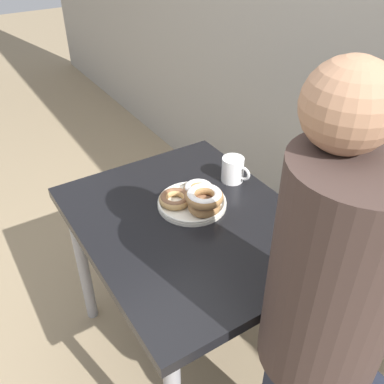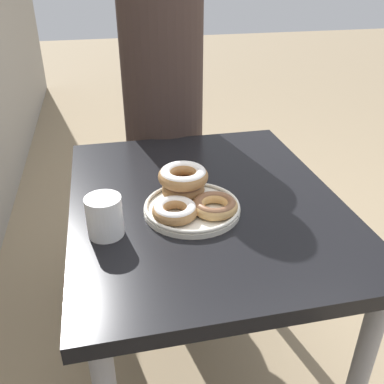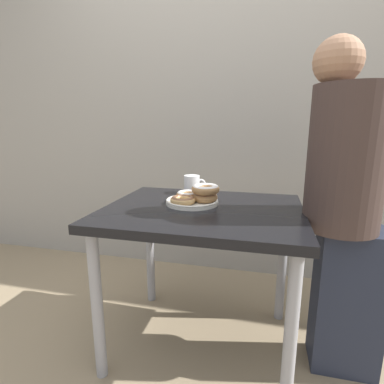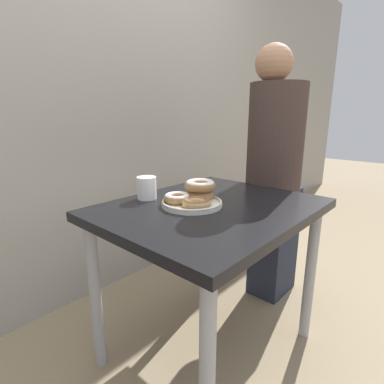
{
  "view_description": "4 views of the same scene",
  "coord_description": "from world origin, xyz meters",
  "px_view_note": "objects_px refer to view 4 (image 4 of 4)",
  "views": [
    {
      "loc": [
        1.0,
        -0.37,
        1.69
      ],
      "look_at": [
        -0.06,
        0.31,
        0.79
      ],
      "focal_mm": 40.0,
      "sensor_mm": 36.0,
      "label": 1
    },
    {
      "loc": [
        -1.0,
        0.51,
        1.33
      ],
      "look_at": [
        -0.06,
        0.31,
        0.79
      ],
      "focal_mm": 40.0,
      "sensor_mm": 36.0,
      "label": 2
    },
    {
      "loc": [
        0.27,
        -1.07,
        1.11
      ],
      "look_at": [
        -0.06,
        0.31,
        0.79
      ],
      "focal_mm": 28.0,
      "sensor_mm": 36.0,
      "label": 3
    },
    {
      "loc": [
        -0.96,
        -0.5,
        1.11
      ],
      "look_at": [
        -0.06,
        0.31,
        0.79
      ],
      "focal_mm": 28.0,
      "sensor_mm": 36.0,
      "label": 4
    }
  ],
  "objects_px": {
    "person_figure": "(275,176)",
    "coffee_mug": "(147,187)",
    "dining_table": "(210,225)",
    "donut_plate": "(194,196)"
  },
  "relations": [
    {
      "from": "dining_table",
      "to": "person_figure",
      "type": "relative_size",
      "value": 0.63
    },
    {
      "from": "dining_table",
      "to": "person_figure",
      "type": "bearing_deg",
      "value": 1.92
    },
    {
      "from": "dining_table",
      "to": "person_figure",
      "type": "height_order",
      "value": "person_figure"
    },
    {
      "from": "dining_table",
      "to": "donut_plate",
      "type": "height_order",
      "value": "donut_plate"
    },
    {
      "from": "donut_plate",
      "to": "person_figure",
      "type": "height_order",
      "value": "person_figure"
    },
    {
      "from": "person_figure",
      "to": "coffee_mug",
      "type": "bearing_deg",
      "value": 160.84
    },
    {
      "from": "dining_table",
      "to": "donut_plate",
      "type": "bearing_deg",
      "value": 131.82
    },
    {
      "from": "dining_table",
      "to": "coffee_mug",
      "type": "height_order",
      "value": "coffee_mug"
    },
    {
      "from": "donut_plate",
      "to": "person_figure",
      "type": "distance_m",
      "value": 0.67
    },
    {
      "from": "donut_plate",
      "to": "person_figure",
      "type": "xyz_separation_m",
      "value": [
        0.67,
        -0.03,
        -0.01
      ]
    }
  ]
}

